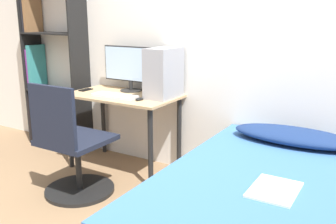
% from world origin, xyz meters
% --- Properties ---
extents(wall_back, '(8.00, 0.05, 2.50)m').
position_xyz_m(wall_back, '(0.00, 1.57, 1.25)').
color(wall_back, silver).
rests_on(wall_back, ground_plane).
extents(desk, '(1.03, 0.59, 0.73)m').
position_xyz_m(desk, '(-0.50, 1.25, 0.61)').
color(desk, tan).
rests_on(desk, ground_plane).
extents(bookshelf, '(0.75, 0.28, 1.89)m').
position_xyz_m(bookshelf, '(-1.66, 1.41, 0.93)').
color(bookshelf, black).
rests_on(bookshelf, ground_plane).
extents(office_chair, '(0.58, 0.58, 0.94)m').
position_xyz_m(office_chair, '(-0.52, 0.59, 0.36)').
color(office_chair, black).
rests_on(office_chair, ground_plane).
extents(bed, '(1.19, 1.90, 0.52)m').
position_xyz_m(bed, '(1.05, 0.59, 0.26)').
color(bed, '#4C3D2D').
rests_on(bed, ground_plane).
extents(pillow, '(0.90, 0.36, 0.11)m').
position_xyz_m(pillow, '(1.05, 1.29, 0.58)').
color(pillow, navy).
rests_on(pillow, bed).
extents(magazine, '(0.24, 0.32, 0.01)m').
position_xyz_m(magazine, '(1.14, 0.44, 0.53)').
color(magazine, silver).
rests_on(magazine, bed).
extents(monitor, '(0.61, 0.21, 0.43)m').
position_xyz_m(monitor, '(-0.54, 1.43, 0.97)').
color(monitor, black).
rests_on(monitor, desk).
extents(keyboard, '(0.44, 0.15, 0.02)m').
position_xyz_m(keyboard, '(-0.50, 1.13, 0.74)').
color(keyboard, silver).
rests_on(keyboard, desk).
extents(pc_tower, '(0.21, 0.36, 0.44)m').
position_xyz_m(pc_tower, '(-0.12, 1.35, 0.95)').
color(pc_tower, '#99999E').
rests_on(pc_tower, desk).
extents(mouse, '(0.06, 0.09, 0.02)m').
position_xyz_m(mouse, '(-0.23, 1.13, 0.74)').
color(mouse, black).
rests_on(mouse, desk).
extents(phone, '(0.07, 0.14, 0.01)m').
position_xyz_m(phone, '(-0.94, 1.22, 0.74)').
color(phone, black).
rests_on(phone, desk).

